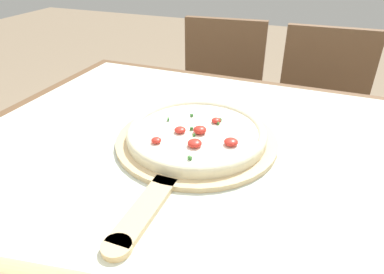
{
  "coord_description": "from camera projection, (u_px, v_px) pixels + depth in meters",
  "views": [
    {
      "loc": [
        0.21,
        -0.6,
        1.2
      ],
      "look_at": [
        -0.03,
        0.02,
        0.81
      ],
      "focal_mm": 32.0,
      "sensor_mm": 36.0,
      "label": 1
    }
  ],
  "objects": [
    {
      "name": "chair_left",
      "position": [
        219.0,
        102.0,
        1.66
      ],
      "size": [
        0.44,
        0.44,
        0.88
      ],
      "rotation": [
        0.0,
        0.0,
        0.09
      ],
      "color": "brown",
      "rests_on": "ground_plane"
    },
    {
      "name": "dining_table",
      "position": [
        200.0,
        196.0,
        0.82
      ],
      "size": [
        1.22,
        1.04,
        0.78
      ],
      "color": "brown",
      "rests_on": "ground_plane"
    },
    {
      "name": "towel_cloth",
      "position": [
        201.0,
        157.0,
        0.76
      ],
      "size": [
        1.14,
        0.96,
        0.0
      ],
      "color": "silver",
      "rests_on": "dining_table"
    },
    {
      "name": "pizza_peel",
      "position": [
        194.0,
        144.0,
        0.79
      ],
      "size": [
        0.38,
        0.56,
        0.01
      ],
      "color": "#D6B784",
      "rests_on": "towel_cloth"
    },
    {
      "name": "chair_right",
      "position": [
        318.0,
        118.0,
        1.51
      ],
      "size": [
        0.41,
        0.41,
        0.88
      ],
      "rotation": [
        0.0,
        0.0,
        0.03
      ],
      "color": "brown",
      "rests_on": "ground_plane"
    },
    {
      "name": "pizza",
      "position": [
        197.0,
        133.0,
        0.8
      ],
      "size": [
        0.33,
        0.33,
        0.04
      ],
      "color": "beige",
      "rests_on": "pizza_peel"
    }
  ]
}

